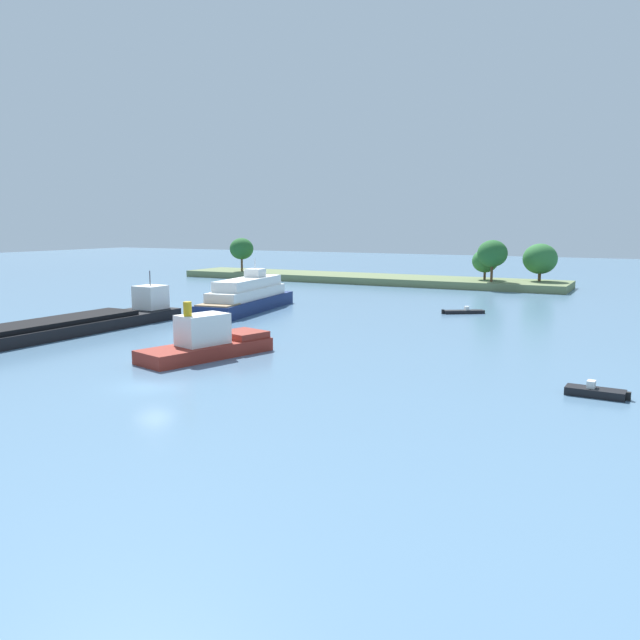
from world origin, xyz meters
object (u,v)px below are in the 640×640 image
(fishing_skiff, at_px, (463,312))
(white_riverboat, at_px, (247,297))
(small_motorboat, at_px, (595,392))
(tugboat, at_px, (208,342))
(cargo_barge, at_px, (52,327))

(fishing_skiff, bearing_deg, white_riverboat, -157.62)
(small_motorboat, bearing_deg, fishing_skiff, 117.70)
(white_riverboat, xyz_separation_m, tugboat, (13.74, -26.30, -0.61))
(white_riverboat, distance_m, cargo_barge, 26.41)
(fishing_skiff, height_order, small_motorboat, small_motorboat)
(small_motorboat, bearing_deg, white_riverboat, 150.93)
(fishing_skiff, distance_m, cargo_barge, 48.68)
(tugboat, relative_size, small_motorboat, 3.11)
(white_riverboat, height_order, cargo_barge, white_riverboat)
(fishing_skiff, height_order, white_riverboat, white_riverboat)
(tugboat, bearing_deg, cargo_barge, 177.94)
(fishing_skiff, xyz_separation_m, small_motorboat, (18.61, -35.44, 0.06))
(fishing_skiff, bearing_deg, cargo_barge, -131.87)
(white_riverboat, bearing_deg, cargo_barge, -104.38)
(tugboat, xyz_separation_m, small_motorboat, (30.80, 1.54, -0.95))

